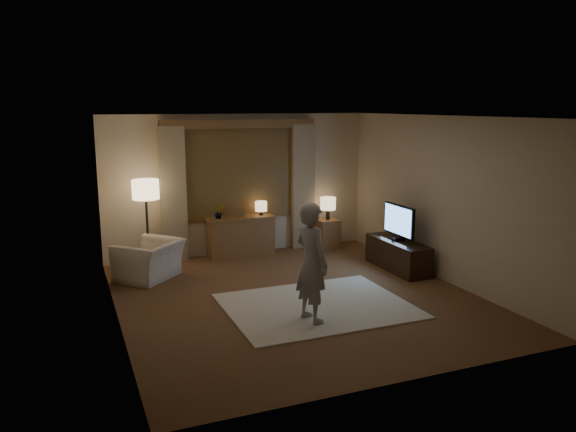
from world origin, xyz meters
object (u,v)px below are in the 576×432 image
sideboard (241,237)px  tv_stand (398,255)px  armchair (149,260)px  side_table (328,234)px  person (311,262)px

sideboard → tv_stand: size_ratio=0.86×
armchair → side_table: 3.62m
armchair → tv_stand: size_ratio=0.68×
tv_stand → person: bearing=-145.8°
sideboard → side_table: bearing=-1.6°
tv_stand → armchair: bearing=165.5°
tv_stand → person: size_ratio=0.91×
side_table → person: (-1.88, -3.37, 0.51)m
side_table → person: size_ratio=0.36×
armchair → side_table: (3.54, 0.75, -0.03)m
armchair → side_table: size_ratio=1.70×
armchair → side_table: armchair is taller
tv_stand → sideboard: bearing=140.4°
armchair → person: person is taller
sideboard → armchair: bearing=-155.9°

